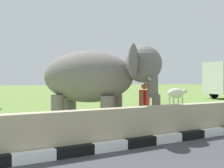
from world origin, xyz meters
name	(u,v)px	position (x,y,z in m)	size (l,w,h in m)	color
barrier_parapet	(74,132)	(2.00, 3.93, 0.50)	(28.00, 0.36, 1.00)	tan
elephant	(98,78)	(3.58, 5.86, 1.81)	(3.81, 3.86, 2.80)	slate
person_handler	(144,104)	(5.01, 5.23, 0.93)	(0.59, 0.47, 1.66)	navy
cow_mid	(176,94)	(12.06, 11.25, 0.87)	(1.92, 0.80, 1.23)	beige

